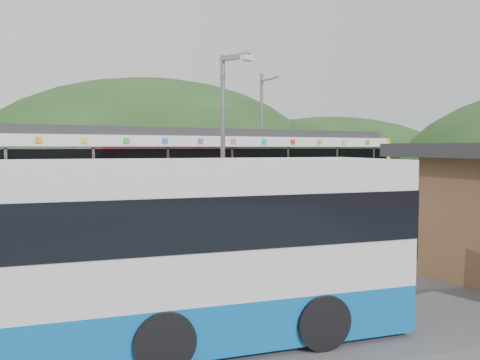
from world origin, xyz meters
TOP-DOWN VIEW (x-y plane):
  - ground at (0.00, 0.00)m, footprint 120.00×120.00m
  - hills at (6.19, 5.29)m, footprint 146.00×149.00m
  - platform at (0.00, 3.30)m, footprint 26.00×3.20m
  - yellow_line at (0.00, 2.00)m, footprint 26.00×0.10m
  - train at (2.49, 6.00)m, footprint 20.44×3.01m
  - catenary_mast_east at (7.00, 8.56)m, footprint 0.18×1.80m
  - bus at (-5.67, -6.96)m, footprint 10.24×4.24m
  - lamp_post at (-1.24, -3.11)m, footprint 0.46×1.00m

SIDE VIEW (x-z plane):
  - ground at x=0.00m, z-range 0.00..0.00m
  - hills at x=6.19m, z-range -13.00..13.00m
  - platform at x=0.00m, z-range 0.00..0.30m
  - yellow_line at x=0.00m, z-range 0.30..0.31m
  - bus at x=-5.67m, z-range -0.05..2.67m
  - train at x=2.49m, z-range 0.19..3.93m
  - lamp_post at x=-1.24m, z-range 0.53..5.80m
  - catenary_mast_east at x=7.00m, z-range 0.15..7.15m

